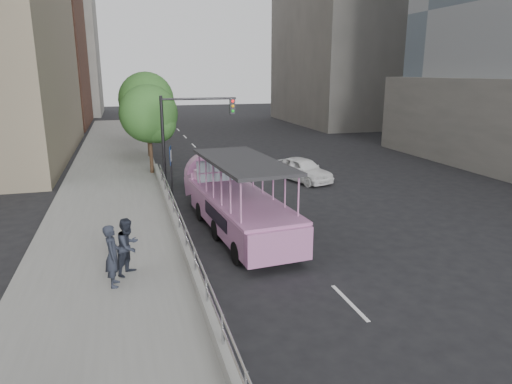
{
  "coord_description": "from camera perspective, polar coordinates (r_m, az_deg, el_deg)",
  "views": [
    {
      "loc": [
        -4.86,
        -12.65,
        6.42
      ],
      "look_at": [
        -0.58,
        2.22,
        2.33
      ],
      "focal_mm": 32.0,
      "sensor_mm": 36.0,
      "label": 1
    }
  ],
  "objects": [
    {
      "name": "ground",
      "position": [
        14.99,
        4.57,
        -10.61
      ],
      "size": [
        160.0,
        160.0,
        0.0
      ],
      "primitive_type": "plane",
      "color": "black"
    },
    {
      "name": "guardrail",
      "position": [
        15.67,
        -8.76,
        -5.07
      ],
      "size": [
        0.07,
        22.0,
        0.71
      ],
      "color": "silver",
      "rests_on": "kerb_wall"
    },
    {
      "name": "midrise_stone_b",
      "position": [
        77.54,
        -25.35,
        16.09
      ],
      "size": [
        16.0,
        14.0,
        20.0
      ],
      "primitive_type": "cube",
      "color": "gray",
      "rests_on": "ground"
    },
    {
      "name": "car",
      "position": [
        27.66,
        5.82,
        2.83
      ],
      "size": [
        2.97,
        4.57,
        1.45
      ],
      "primitive_type": "imported",
      "rotation": [
        0.0,
        0.0,
        0.32
      ],
      "color": "white",
      "rests_on": "ground"
    },
    {
      "name": "pedestrian_mid",
      "position": [
        14.71,
        -15.67,
        -6.55
      ],
      "size": [
        1.07,
        1.12,
        1.81
      ],
      "primitive_type": "imported",
      "rotation": [
        0.0,
        0.0,
        0.94
      ],
      "color": "#212531",
      "rests_on": "sidewalk"
    },
    {
      "name": "pedestrian_near",
      "position": [
        14.03,
        -17.49,
        -7.61
      ],
      "size": [
        0.49,
        0.71,
        1.88
      ],
      "primitive_type": "imported",
      "rotation": [
        0.0,
        0.0,
        1.52
      ],
      "color": "#212531",
      "rests_on": "sidewalk"
    },
    {
      "name": "kerb_wall",
      "position": [
        15.9,
        -8.67,
        -7.32
      ],
      "size": [
        0.24,
        30.0,
        0.36
      ],
      "primitive_type": "cube",
      "color": "#989994",
      "rests_on": "sidewalk"
    },
    {
      "name": "duck_boat",
      "position": [
        19.08,
        -2.88,
        -1.17
      ],
      "size": [
        3.09,
        9.71,
        3.17
      ],
      "color": "black",
      "rests_on": "ground"
    },
    {
      "name": "street_tree_near",
      "position": [
        28.73,
        -13.05,
        9.23
      ],
      "size": [
        3.52,
        3.52,
        5.72
      ],
      "color": "#342517",
      "rests_on": "ground"
    },
    {
      "name": "sidewalk",
      "position": [
        23.52,
        -17.62,
        -1.38
      ],
      "size": [
        5.5,
        80.0,
        0.3
      ],
      "primitive_type": "cube",
      "color": "gray",
      "rests_on": "ground"
    },
    {
      "name": "traffic_signal",
      "position": [
        25.51,
        -8.93,
        8.04
      ],
      "size": [
        4.2,
        0.32,
        5.2
      ],
      "color": "black",
      "rests_on": "ground"
    },
    {
      "name": "street_tree_far",
      "position": [
        34.68,
        -13.36,
        10.91
      ],
      "size": [
        3.97,
        3.97,
        6.45
      ],
      "color": "#342517",
      "rests_on": "ground"
    },
    {
      "name": "parking_sign",
      "position": [
        23.21,
        -10.56,
        3.03
      ],
      "size": [
        0.15,
        0.63,
        2.86
      ],
      "color": "black",
      "rests_on": "ground"
    }
  ]
}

